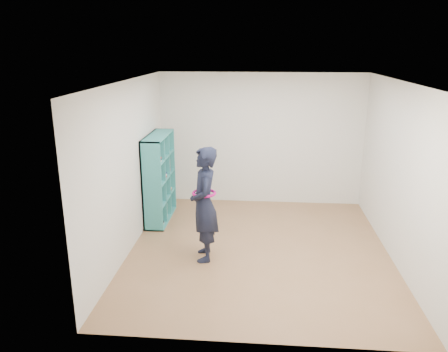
{
  "coord_description": "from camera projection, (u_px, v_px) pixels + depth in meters",
  "views": [
    {
      "loc": [
        -0.01,
        -6.25,
        3.09
      ],
      "look_at": [
        -0.57,
        0.3,
        1.11
      ],
      "focal_mm": 35.0,
      "sensor_mm": 36.0,
      "label": 1
    }
  ],
  "objects": [
    {
      "name": "wall_right",
      "position": [
        399.0,
        174.0,
        6.32
      ],
      "size": [
        0.02,
        4.5,
        2.6
      ],
      "primitive_type": "cube",
      "color": "silver",
      "rests_on": "floor"
    },
    {
      "name": "wall_left",
      "position": [
        129.0,
        168.0,
        6.65
      ],
      "size": [
        0.02,
        4.5,
        2.6
      ],
      "primitive_type": "cube",
      "color": "silver",
      "rests_on": "floor"
    },
    {
      "name": "wall_back",
      "position": [
        261.0,
        139.0,
        8.63
      ],
      "size": [
        4.0,
        0.02,
        2.6
      ],
      "primitive_type": "cube",
      "color": "silver",
      "rests_on": "floor"
    },
    {
      "name": "floor",
      "position": [
        259.0,
        250.0,
        6.86
      ],
      "size": [
        4.5,
        4.5,
        0.0
      ],
      "primitive_type": "plane",
      "color": "olive",
      "rests_on": "ground"
    },
    {
      "name": "ceiling",
      "position": [
        263.0,
        82.0,
        6.11
      ],
      "size": [
        4.5,
        4.5,
        0.0
      ],
      "primitive_type": "plane",
      "color": "white",
      "rests_on": "wall_back"
    },
    {
      "name": "wall_front",
      "position": [
        259.0,
        233.0,
        4.33
      ],
      "size": [
        4.0,
        0.02,
        2.6
      ],
      "primitive_type": "cube",
      "color": "silver",
      "rests_on": "floor"
    },
    {
      "name": "smartphone",
      "position": [
        195.0,
        195.0,
        6.42
      ],
      "size": [
        0.05,
        0.09,
        0.14
      ],
      "rotation": [
        0.22,
        0.0,
        0.44
      ],
      "color": "silver",
      "rests_on": "person"
    },
    {
      "name": "person",
      "position": [
        204.0,
        204.0,
        6.37
      ],
      "size": [
        0.51,
        0.69,
        1.71
      ],
      "rotation": [
        0.0,
        0.0,
        -1.4
      ],
      "color": "black",
      "rests_on": "floor"
    },
    {
      "name": "bookshelf",
      "position": [
        158.0,
        178.0,
        7.88
      ],
      "size": [
        0.35,
        1.19,
        1.58
      ],
      "color": "teal",
      "rests_on": "floor"
    }
  ]
}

